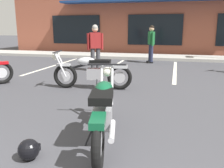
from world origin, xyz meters
The scene contains 9 objects.
ground_plane centered at (0.00, 4.00, 0.00)m, with size 80.00×80.00×0.00m, color #3D3D42.
sidewalk_kerb centered at (0.00, 12.43, 0.07)m, with size 22.00×1.80×0.14m, color #A8A59E.
brick_storefront_building centered at (0.00, 16.48, 1.91)m, with size 18.03×6.17×3.82m.
painted_stall_lines centered at (0.00, 8.83, 0.00)m, with size 7.57×4.80×0.01m.
motorcycle_foreground_classic centered at (0.31, 2.60, 0.46)m, with size 0.85×2.08×0.98m.
motorcycle_red_sportbike centered at (-0.86, 5.42, 0.46)m, with size 2.10×0.71×0.98m.
person_in_black_shirt centered at (-1.61, 7.99, 0.95)m, with size 0.57×0.40×1.68m.
person_by_back_row centered at (0.14, 10.66, 0.95)m, with size 0.37×0.60×1.68m.
helmet_on_pavement centered at (-0.42, 1.88, 0.13)m, with size 0.26×0.26×0.26m.
Camera 1 is at (1.24, -0.46, 1.57)m, focal length 39.07 mm.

